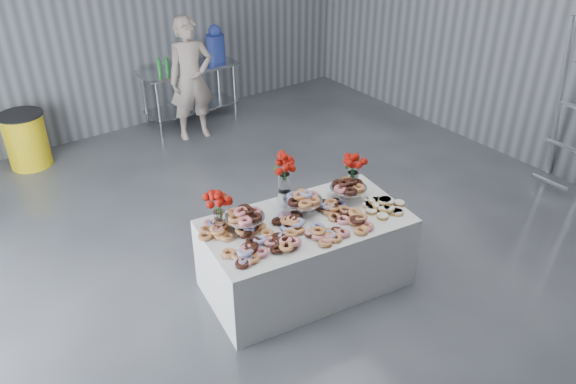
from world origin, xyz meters
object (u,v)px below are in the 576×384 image
at_px(water_jug, 216,45).
at_px(trash_barrel, 26,140).
at_px(person, 191,79).
at_px(prep_table, 190,84).
at_px(display_table, 306,253).

bearing_deg(water_jug, trash_barrel, 180.00).
bearing_deg(person, prep_table, 78.31).
xyz_separation_m(water_jug, person, (-0.71, -0.50, -0.26)).
height_order(water_jug, trash_barrel, water_jug).
relative_size(prep_table, water_jug, 2.71).
bearing_deg(display_table, prep_table, 76.99).
height_order(person, trash_barrel, person).
distance_m(person, trash_barrel, 2.37).
height_order(display_table, water_jug, water_jug).
bearing_deg(prep_table, display_table, -103.01).
xyz_separation_m(person, trash_barrel, (-2.26, 0.50, -0.52)).
distance_m(display_table, person, 3.80).
distance_m(water_jug, trash_barrel, 3.07).
bearing_deg(display_table, person, 78.34).
xyz_separation_m(display_table, trash_barrel, (-1.50, 4.18, -0.00)).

